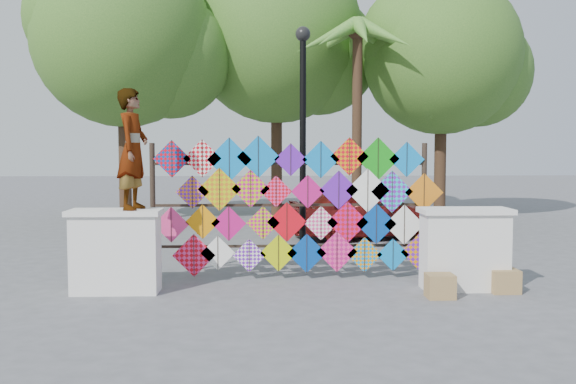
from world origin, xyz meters
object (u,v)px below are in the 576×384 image
object	(u,v)px
kite_rack	(298,207)
lamppost	(303,122)
sedan	(369,211)
vendor_woman	(133,149)

from	to	relation	value
kite_rack	lamppost	world-z (taller)	lamppost
kite_rack	sedan	world-z (taller)	kite_rack
sedan	lamppost	distance (m)	4.41
sedan	lamppost	world-z (taller)	lamppost
vendor_woman	sedan	world-z (taller)	vendor_woman
vendor_woman	lamppost	xyz separation A→B (m)	(2.72, 2.20, 0.49)
vendor_woman	lamppost	world-z (taller)	lamppost
kite_rack	lamppost	size ratio (longest dim) A/B	1.11
kite_rack	vendor_woman	size ratio (longest dim) A/B	2.71
kite_rack	sedan	distance (m)	5.17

